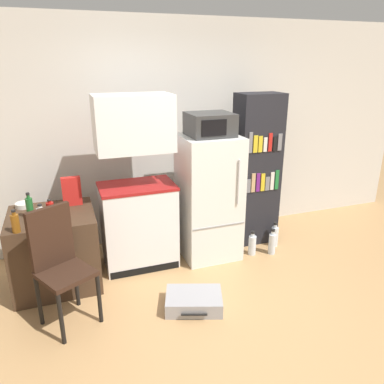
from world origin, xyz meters
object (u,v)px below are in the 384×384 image
Objects in this scene: suitcase_large_flat at (194,301)px; water_bottle_middle at (252,245)px; side_table at (55,249)px; refrigerator at (209,197)px; bottle_ketchup_red at (50,207)px; kitchen_hutch at (137,192)px; chair at (58,257)px; cereal_box at (72,191)px; bottle_green_tall at (30,207)px; water_bottle_back at (272,243)px; microwave at (210,124)px; bottle_milk_white at (41,216)px; bottle_amber_beer at (15,223)px; water_bottle_front at (275,236)px; bowl at (24,205)px; bookshelf at (256,171)px.

water_bottle_middle reaches higher than suitcase_large_flat.
refrigerator reaches higher than side_table.
kitchen_hutch is at bearing 6.01° from bottle_ketchup_red.
suitcase_large_flat is at bearing -40.83° from chair.
bottle_green_tall is at bearing -151.95° from cereal_box.
chair is (0.22, -0.60, -0.26)m from bottle_green_tall.
water_bottle_back is (2.37, 0.42, -0.48)m from chair.
refrigerator is 1.25m from suitcase_large_flat.
microwave is 2.02m from chair.
bottle_ketchup_red is 0.69m from chair.
bottle_ketchup_red is (-0.88, -0.09, -0.02)m from kitchen_hutch.
bottle_ketchup_red is (0.07, 0.24, -0.02)m from bottle_milk_white.
refrigerator is 2.33× the size of suitcase_large_flat.
bottle_amber_beer is at bearing -127.97° from bottle_ketchup_red.
chair is 2.62m from water_bottle_front.
refrigerator is at bearing 2.32° from side_table.
microwave is 2.44× the size of bottle_milk_white.
microwave is 0.45× the size of chair.
microwave is (0.81, -0.05, 0.69)m from kitchen_hutch.
kitchen_hutch is 7.48× the size of bottle_green_tall.
chair reaches higher than water_bottle_back.
kitchen_hutch is 8.95× the size of bottle_amber_beer.
kitchen_hutch is 3.08× the size of suitcase_large_flat.
side_table is 4.23× the size of bottle_milk_white.
kitchen_hutch is 11.02× the size of bowl.
cereal_box is (-2.16, -0.03, 0.00)m from bookshelf.
bottle_milk_white is 0.77× the size of bottle_green_tall.
cereal_box reaches higher than bowl.
bookshelf is 0.85m from water_bottle_front.
kitchen_hutch is at bearing 7.64° from side_table.
side_table is at bearing -100.34° from bottle_ketchup_red.
microwave is at bearing 156.20° from water_bottle_middle.
chair is 3.34× the size of water_bottle_front.
bottle_amber_beer is at bearing -134.12° from cereal_box.
bowl is 2.90m from water_bottle_front.
kitchen_hutch reaches higher than chair.
side_table reaches higher than water_bottle_front.
refrigerator reaches higher than bottle_green_tall.
kitchen_hutch is 1.15m from chair.
side_table is 1.73m from refrigerator.
water_bottle_front is at bearing -6.75° from bowl.
kitchen_hutch reaches higher than water_bottle_front.
chair is 1.28m from suitcase_large_flat.
bottle_amber_beer is 2.93m from water_bottle_front.
microwave is 1.65m from water_bottle_front.
water_bottle_back is at bearing -4.98° from side_table.
microwave is at bearing 158.69° from water_bottle_back.
microwave is 3.34× the size of bottle_ketchup_red.
water_bottle_front is 1.05× the size of water_bottle_middle.
refrigerator is 7.35× the size of bottle_milk_white.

